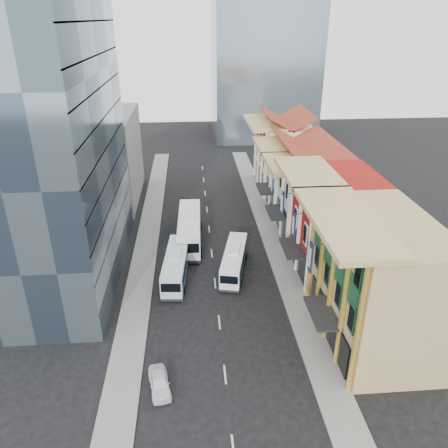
{
  "coord_description": "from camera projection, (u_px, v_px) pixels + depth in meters",
  "views": [
    {
      "loc": [
        -2.28,
        -26.75,
        27.34
      ],
      "look_at": [
        1.28,
        18.34,
        5.82
      ],
      "focal_mm": 35.0,
      "sensor_mm": 36.0,
      "label": 1
    }
  ],
  "objects": [
    {
      "name": "sedan_left",
      "position": [
        159.0,
        383.0,
        35.18
      ],
      "size": [
        2.26,
        4.1,
        1.32
      ],
      "primitive_type": "imported",
      "rotation": [
        0.0,
        0.0,
        0.19
      ],
      "color": "white",
      "rests_on": "ground"
    },
    {
      "name": "office_block_far",
      "position": [
        105.0,
        158.0,
        69.65
      ],
      "size": [
        10.0,
        18.0,
        14.0
      ],
      "primitive_type": "cube",
      "color": "gray",
      "rests_on": "ground"
    },
    {
      "name": "office_tower",
      "position": [
        49.0,
        148.0,
        45.44
      ],
      "size": [
        12.0,
        26.0,
        30.0
      ],
      "primitive_type": "cube",
      "color": "#3B4D5D",
      "rests_on": "ground"
    },
    {
      "name": "bus_right",
      "position": [
        234.0,
        260.0,
        51.18
      ],
      "size": [
        4.28,
        9.94,
        3.11
      ],
      "primitive_type": null,
      "rotation": [
        0.0,
        0.0,
        -0.22
      ],
      "color": "white",
      "rests_on": "ground"
    },
    {
      "name": "sidewalk_left",
      "position": [
        145.0,
        255.0,
        55.16
      ],
      "size": [
        3.0,
        90.0,
        0.15
      ],
      "primitive_type": "cube",
      "color": "slate",
      "rests_on": "ground"
    },
    {
      "name": "sidewalk_right",
      "position": [
        277.0,
        250.0,
        56.37
      ],
      "size": [
        3.0,
        90.0,
        0.15
      ],
      "primitive_type": "cube",
      "color": "slate",
      "rests_on": "ground"
    },
    {
      "name": "shophouse_cream_mid",
      "position": [
        298.0,
        178.0,
        66.8
      ],
      "size": [
        8.0,
        9.0,
        10.0
      ],
      "primitive_type": "cube",
      "color": "white",
      "rests_on": "ground"
    },
    {
      "name": "shophouse_tan",
      "position": [
        378.0,
        281.0,
        38.91
      ],
      "size": [
        8.0,
        14.0,
        12.0
      ],
      "primitive_type": "cube",
      "color": "tan",
      "rests_on": "ground"
    },
    {
      "name": "shophouse_red",
      "position": [
        336.0,
        224.0,
        49.71
      ],
      "size": [
        8.0,
        10.0,
        12.0
      ],
      "primitive_type": "cube",
      "color": "maroon",
      "rests_on": "ground"
    },
    {
      "name": "shophouse_cream_far",
      "position": [
        284.0,
        155.0,
        76.03
      ],
      "size": [
        8.0,
        12.0,
        11.0
      ],
      "primitive_type": "cube",
      "color": "white",
      "rests_on": "ground"
    },
    {
      "name": "ground",
      "position": [
        226.0,
        383.0,
        35.99
      ],
      "size": [
        200.0,
        200.0,
        0.0
      ],
      "primitive_type": "plane",
      "color": "black",
      "rests_on": "ground"
    },
    {
      "name": "shophouse_cream_near",
      "position": [
        313.0,
        200.0,
        58.69
      ],
      "size": [
        8.0,
        9.0,
        10.0
      ],
      "primitive_type": "cube",
      "color": "white",
      "rests_on": "ground"
    },
    {
      "name": "bus_left_far",
      "position": [
        189.0,
        228.0,
        57.77
      ],
      "size": [
        3.25,
        12.62,
        4.02
      ],
      "primitive_type": null,
      "rotation": [
        0.0,
        0.0,
        -0.02
      ],
      "color": "white",
      "rests_on": "ground"
    },
    {
      "name": "bus_left_near",
      "position": [
        176.0,
        265.0,
        49.93
      ],
      "size": [
        3.24,
        10.43,
        3.29
      ],
      "primitive_type": null,
      "rotation": [
        0.0,
        0.0,
        -0.08
      ],
      "color": "silver",
      "rests_on": "ground"
    }
  ]
}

